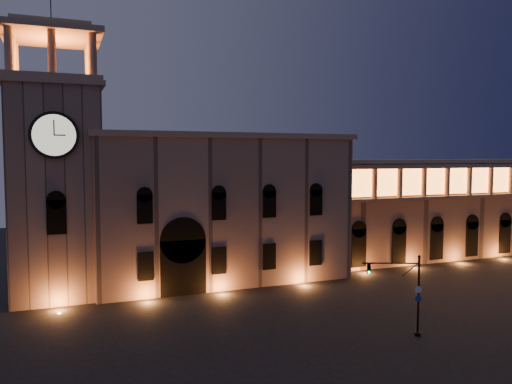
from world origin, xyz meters
TOP-DOWN VIEW (x-y plane):
  - ground at (0.00, 0.00)m, footprint 160.00×160.00m
  - government_building at (-2.08, 21.93)m, footprint 30.80×12.80m
  - clock_tower at (-20.50, 20.98)m, footprint 9.80×9.80m
  - colonnade_wing at (32.00, 23.92)m, footprint 40.60×11.50m
  - traffic_light at (6.55, -2.81)m, footprint 4.63×2.13m

SIDE VIEW (x-z plane):
  - ground at x=0.00m, z-range 0.00..0.00m
  - traffic_light at x=6.55m, z-range 0.17..6.99m
  - colonnade_wing at x=32.00m, z-range 0.08..14.58m
  - government_building at x=-2.08m, z-range -0.03..17.57m
  - clock_tower at x=-20.50m, z-range -3.70..28.70m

